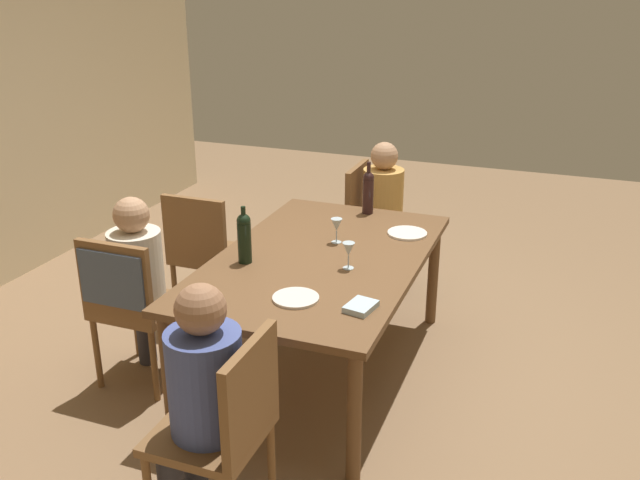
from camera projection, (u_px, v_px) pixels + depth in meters
The scene contains 16 objects.
ground_plane at pixel (320, 370), 4.17m from camera, with size 10.00×10.00×0.00m, color #846647.
dining_table at pixel (320, 268), 3.92m from camera, with size 1.84×1.11×0.74m.
chair_left_end at pixel (227, 423), 2.81m from camera, with size 0.44×0.44×0.92m.
chair_far_left at pixel (125, 294), 3.79m from camera, with size 0.46×0.44×0.92m.
chair_right_end at pixel (371, 218), 5.13m from camera, with size 0.44×0.44×0.92m.
chair_far_right at pixel (205, 249), 4.57m from camera, with size 0.44×0.44×0.92m.
person_woman_host at pixel (201, 392), 2.80m from camera, with size 0.31×0.35×1.14m.
person_man_bearded at pixel (140, 275), 3.90m from camera, with size 0.34×0.30×1.11m.
person_man_guest at pixel (386, 205), 5.06m from camera, with size 0.30×0.34×1.11m.
wine_bottle_tall_green at pixel (368, 191), 4.54m from camera, with size 0.07×0.07×0.35m.
wine_bottle_dark_red at pixel (244, 237), 3.77m from camera, with size 0.08×0.08×0.32m.
wine_glass_near_left at pixel (337, 226), 4.06m from camera, with size 0.07×0.07×0.15m.
wine_glass_centre at pixel (349, 250), 3.70m from camera, with size 0.07×0.07×0.15m.
dinner_plate_host at pixel (296, 298), 3.39m from camera, with size 0.23×0.23×0.01m, color silver.
dinner_plate_guest_left at pixel (407, 233), 4.22m from camera, with size 0.24×0.24×0.01m, color white.
folded_napkin at pixel (361, 307), 3.28m from camera, with size 0.16×0.12×0.03m, color #ADC6D6.
Camera 1 is at (-3.36, -1.27, 2.25)m, focal length 38.88 mm.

